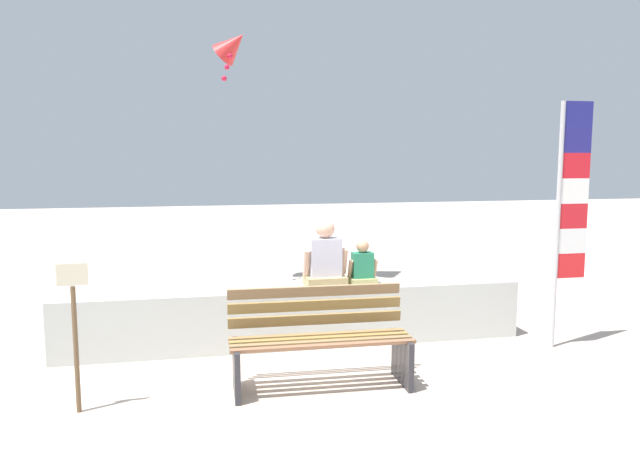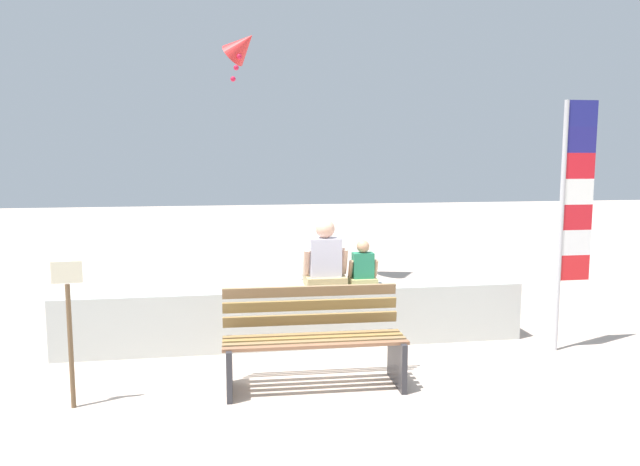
{
  "view_description": "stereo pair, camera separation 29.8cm",
  "coord_description": "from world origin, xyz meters",
  "px_view_note": "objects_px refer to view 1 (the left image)",
  "views": [
    {
      "loc": [
        -1.1,
        -5.51,
        2.11
      ],
      "look_at": [
        0.27,
        1.02,
        1.25
      ],
      "focal_mm": 34.42,
      "sensor_mm": 36.0,
      "label": 1
    },
    {
      "loc": [
        -0.81,
        -5.57,
        2.11
      ],
      "look_at": [
        0.27,
        1.02,
        1.25
      ],
      "focal_mm": 34.42,
      "sensor_mm": 36.0,
      "label": 2
    }
  ],
  "objects_px": {
    "person_child": "(362,267)",
    "flag_banner": "(568,205)",
    "kite_red": "(233,45)",
    "person_adult": "(325,260)",
    "sign_post": "(75,325)",
    "park_bench": "(320,341)"
  },
  "relations": [
    {
      "from": "park_bench",
      "to": "flag_banner",
      "type": "height_order",
      "value": "flag_banner"
    },
    {
      "from": "person_child",
      "to": "kite_red",
      "type": "relative_size",
      "value": 0.57
    },
    {
      "from": "person_adult",
      "to": "person_child",
      "type": "distance_m",
      "value": 0.44
    },
    {
      "from": "person_adult",
      "to": "person_child",
      "type": "xyz_separation_m",
      "value": [
        0.43,
        0.0,
        -0.09
      ]
    },
    {
      "from": "park_bench",
      "to": "kite_red",
      "type": "bearing_deg",
      "value": 95.41
    },
    {
      "from": "flag_banner",
      "to": "kite_red",
      "type": "bearing_deg",
      "value": 129.67
    },
    {
      "from": "person_child",
      "to": "sign_post",
      "type": "relative_size",
      "value": 0.41
    },
    {
      "from": "kite_red",
      "to": "person_adult",
      "type": "bearing_deg",
      "value": -77.28
    },
    {
      "from": "flag_banner",
      "to": "sign_post",
      "type": "bearing_deg",
      "value": -171.3
    },
    {
      "from": "flag_banner",
      "to": "kite_red",
      "type": "height_order",
      "value": "kite_red"
    },
    {
      "from": "person_adult",
      "to": "person_child",
      "type": "relative_size",
      "value": 1.48
    },
    {
      "from": "kite_red",
      "to": "person_child",
      "type": "bearing_deg",
      "value": -70.42
    },
    {
      "from": "person_child",
      "to": "flag_banner",
      "type": "bearing_deg",
      "value": -17.14
    },
    {
      "from": "person_adult",
      "to": "flag_banner",
      "type": "relative_size",
      "value": 0.28
    },
    {
      "from": "park_bench",
      "to": "person_adult",
      "type": "distance_m",
      "value": 1.37
    },
    {
      "from": "park_bench",
      "to": "person_adult",
      "type": "bearing_deg",
      "value": 75.5
    },
    {
      "from": "person_child",
      "to": "kite_red",
      "type": "distance_m",
      "value": 4.57
    },
    {
      "from": "person_child",
      "to": "sign_post",
      "type": "bearing_deg",
      "value": -153.53
    },
    {
      "from": "park_bench",
      "to": "sign_post",
      "type": "bearing_deg",
      "value": -175.15
    },
    {
      "from": "flag_banner",
      "to": "sign_post",
      "type": "distance_m",
      "value": 5.04
    },
    {
      "from": "sign_post",
      "to": "person_adult",
      "type": "bearing_deg",
      "value": 30.44
    },
    {
      "from": "person_child",
      "to": "flag_banner",
      "type": "distance_m",
      "value": 2.31
    }
  ]
}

